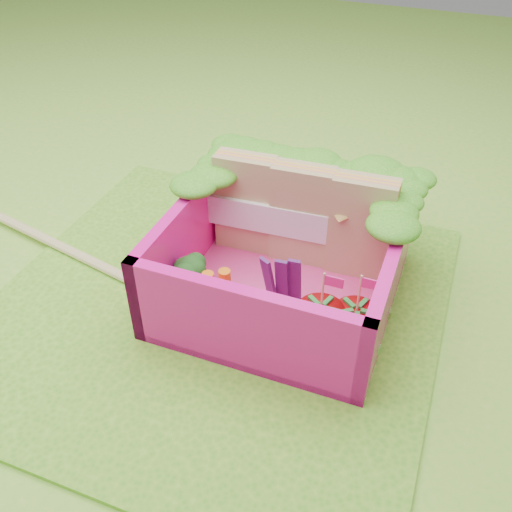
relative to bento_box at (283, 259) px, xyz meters
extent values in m
plane|color=#77C738|center=(-0.34, -0.23, -0.31)|extent=(14.00, 14.00, 0.00)
cube|color=#5BAD27|center=(-0.34, -0.23, -0.29)|extent=(2.60, 2.60, 0.03)
cube|color=#E13984|center=(0.00, 0.00, -0.25)|extent=(1.30, 1.30, 0.05)
cube|color=#FF1599|center=(0.00, 0.61, 0.00)|extent=(1.30, 0.07, 0.55)
cube|color=#FF1599|center=(0.00, -0.61, 0.00)|extent=(1.30, 0.07, 0.55)
cube|color=#FF1599|center=(-0.61, 0.00, 0.00)|extent=(0.07, 1.30, 0.55)
cube|color=#FF1599|center=(0.61, 0.00, 0.00)|extent=(0.07, 1.30, 0.55)
ellipsoid|color=#1B8117|center=(-0.50, 0.58, 0.33)|extent=(0.30, 0.30, 0.11)
ellipsoid|color=#1B8117|center=(-0.38, 0.58, 0.33)|extent=(0.30, 0.30, 0.11)
ellipsoid|color=#1B8117|center=(-0.25, 0.58, 0.33)|extent=(0.30, 0.30, 0.11)
ellipsoid|color=#1B8117|center=(-0.13, 0.58, 0.33)|extent=(0.30, 0.30, 0.11)
ellipsoid|color=#1B8117|center=(0.00, 0.58, 0.33)|extent=(0.30, 0.30, 0.11)
ellipsoid|color=#1B8117|center=(0.12, 0.58, 0.33)|extent=(0.30, 0.30, 0.11)
ellipsoid|color=#1B8117|center=(0.25, 0.58, 0.33)|extent=(0.30, 0.30, 0.11)
ellipsoid|color=#1B8117|center=(0.37, 0.58, 0.33)|extent=(0.30, 0.30, 0.11)
ellipsoid|color=#1B8117|center=(0.50, 0.58, 0.33)|extent=(0.30, 0.30, 0.11)
ellipsoid|color=#1B8117|center=(-0.58, 0.10, 0.33)|extent=(0.27, 0.27, 0.10)
ellipsoid|color=#1B8117|center=(-0.58, 0.24, 0.33)|extent=(0.27, 0.27, 0.10)
ellipsoid|color=#1B8117|center=(-0.58, 0.38, 0.33)|extent=(0.27, 0.27, 0.10)
ellipsoid|color=#1B8117|center=(-0.58, 0.52, 0.33)|extent=(0.27, 0.27, 0.10)
ellipsoid|color=#1B8117|center=(-0.58, 0.66, 0.33)|extent=(0.27, 0.27, 0.10)
ellipsoid|color=#1B8117|center=(0.58, 0.10, 0.33)|extent=(0.27, 0.27, 0.10)
ellipsoid|color=#1B8117|center=(0.58, 0.24, 0.33)|extent=(0.27, 0.27, 0.10)
ellipsoid|color=#1B8117|center=(0.58, 0.38, 0.33)|extent=(0.27, 0.27, 0.10)
ellipsoid|color=#1B8117|center=(0.58, 0.52, 0.33)|extent=(0.27, 0.27, 0.10)
ellipsoid|color=#1B8117|center=(0.58, 0.66, 0.33)|extent=(0.27, 0.27, 0.10)
cube|color=tan|center=(-0.37, 0.33, 0.10)|extent=(0.38, 0.17, 0.66)
cube|color=tan|center=(0.00, 0.33, 0.10)|extent=(0.38, 0.17, 0.66)
cube|color=tan|center=(0.37, 0.33, 0.10)|extent=(0.38, 0.17, 0.66)
cube|color=white|center=(0.00, 0.33, 0.07)|extent=(1.19, 0.23, 0.20)
cylinder|color=#6DA751|center=(-0.46, -0.26, -0.15)|extent=(0.12, 0.12, 0.14)
ellipsoid|color=#15501D|center=(-0.46, -0.26, -0.02)|extent=(0.34, 0.34, 0.12)
cylinder|color=orange|center=(-0.33, -0.33, -0.09)|extent=(0.07, 0.07, 0.27)
cylinder|color=orange|center=(-0.25, -0.27, -0.09)|extent=(0.07, 0.07, 0.27)
cube|color=#461B5F|center=(-0.02, -0.19, -0.04)|extent=(0.07, 0.05, 0.38)
cube|color=#461B5F|center=(0.05, -0.16, -0.04)|extent=(0.07, 0.03, 0.38)
cube|color=#461B5F|center=(0.11, -0.13, -0.04)|extent=(0.07, 0.02, 0.38)
cone|color=#BB0E0B|center=(0.32, -0.35, -0.10)|extent=(0.25, 0.25, 0.25)
cylinder|color=#E3B97F|center=(0.32, -0.35, 0.14)|extent=(0.01, 0.01, 0.24)
cube|color=#EB2789|center=(0.37, -0.35, 0.22)|extent=(0.10, 0.01, 0.06)
cone|color=#BB0E0B|center=(0.50, -0.29, -0.10)|extent=(0.24, 0.24, 0.24)
cylinder|color=#E3B97F|center=(0.50, -0.29, 0.14)|extent=(0.01, 0.01, 0.24)
cube|color=#EB2789|center=(0.55, -0.29, 0.22)|extent=(0.10, 0.01, 0.06)
cube|color=#5EA132|center=(0.50, -0.04, -0.20)|extent=(0.33, 0.15, 0.05)
cube|color=#5EA132|center=(0.50, -0.27, -0.20)|extent=(0.32, 0.17, 0.05)
cube|color=tan|center=(-1.42, -0.15, -0.25)|extent=(2.10, 0.49, 0.04)
cube|color=tan|center=(-1.37, -0.13, -0.25)|extent=(2.10, 0.49, 0.04)
camera|label=1|loc=(0.79, -2.47, 2.08)|focal=40.00mm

